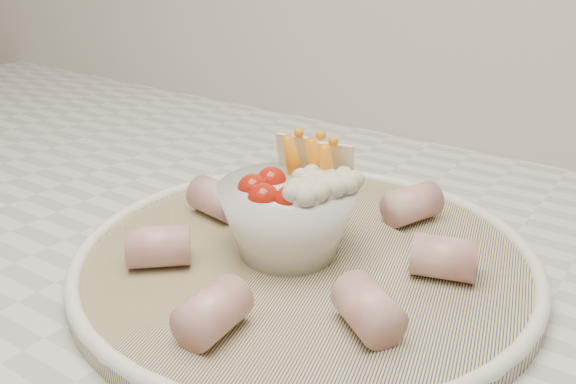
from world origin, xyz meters
The scene contains 3 objects.
serving_platter centered at (-0.07, 1.38, 0.93)m, with size 0.47×0.47×0.02m.
veggie_bowl centered at (-0.08, 1.37, 0.97)m, with size 0.12×0.12×0.10m.
cured_meat_rolls centered at (-0.07, 1.38, 0.95)m, with size 0.27×0.29×0.03m.
Camera 1 is at (0.19, 0.98, 1.20)m, focal length 40.00 mm.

